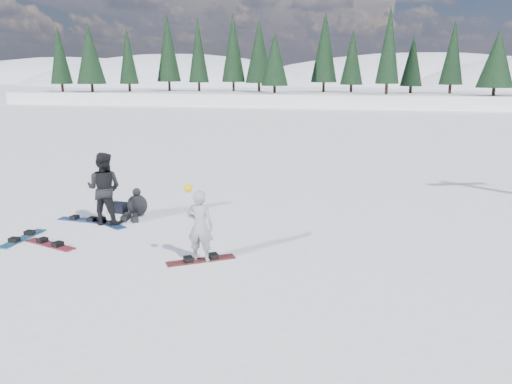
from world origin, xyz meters
TOP-DOWN VIEW (x-y plane):
  - ground at (0.00, 0.00)m, footprint 420.00×420.00m
  - alpine_backdrop at (-11.72, 189.17)m, footprint 412.50×227.00m
  - snowboarder_woman at (-0.32, -1.24)m, footprint 0.58×0.40m
  - snowboarder_man at (-3.73, 0.82)m, footprint 1.00×0.81m
  - seated_rider at (-3.24, 1.65)m, footprint 0.71×1.04m
  - gear_bag at (-3.94, 1.90)m, footprint 0.48×0.35m
  - snowboard_woman at (-0.32, -1.24)m, footprint 1.41×1.06m
  - snowboard_man at (-3.73, 0.82)m, footprint 1.45×0.98m
  - snowboard_loose_b at (-4.15, -1.07)m, footprint 1.51×0.72m
  - snowboard_loose_c at (-4.48, 0.90)m, footprint 1.52×0.39m
  - snowboard_loose_a at (-5.09, -0.83)m, footprint 0.29×1.50m

SIDE VIEW (x-z plane):
  - alpine_backdrop at x=-11.72m, z-range -40.58..12.62m
  - ground at x=0.00m, z-range 0.00..0.00m
  - snowboard_woman at x=-0.32m, z-range 0.00..0.03m
  - snowboard_man at x=-3.73m, z-range 0.00..0.03m
  - snowboard_loose_b at x=-4.15m, z-range 0.00..0.03m
  - snowboard_loose_c at x=-4.48m, z-range 0.00..0.03m
  - snowboard_loose_a at x=-5.09m, z-range 0.00..0.03m
  - gear_bag at x=-3.94m, z-range 0.00..0.30m
  - seated_rider at x=-3.24m, z-range -0.09..0.72m
  - snowboarder_woman at x=-0.32m, z-range -0.06..1.67m
  - snowboarder_man at x=-3.73m, z-range 0.00..1.95m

